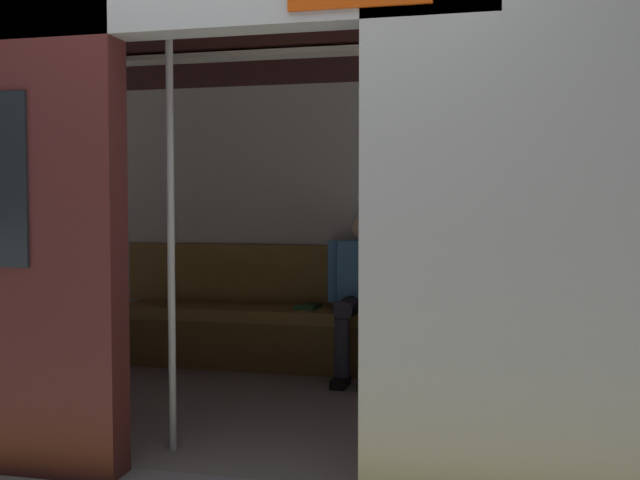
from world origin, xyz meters
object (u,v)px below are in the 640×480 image
bench_seat (340,325)px  person_seated (364,281)px  handbag (428,300)px  book (308,307)px  train_car (293,156)px  grab_pole_door (171,237)px

bench_seat → person_seated: 0.38m
person_seated → handbag: bearing=-167.7°
person_seated → book: person_seated is taller
person_seated → train_car: bearing=74.4°
bench_seat → person_seated: bearing=164.3°
book → grab_pole_door: bearing=87.4°
bench_seat → train_car: bearing=85.6°
bench_seat → person_seated: person_seated is taller
book → grab_pole_door: (0.22, 1.85, 0.58)m
handbag → book: 0.87m
bench_seat → handbag: 0.65m
book → bench_seat: bearing=173.5°
person_seated → book: size_ratio=5.35×
person_seated → grab_pole_door: size_ratio=0.56×
train_car → book: size_ratio=29.09×
train_car → person_seated: (-0.26, -0.95, -0.81)m
grab_pole_door → handbag: bearing=-120.6°
person_seated → handbag: 0.46m
train_car → book: 1.47m
person_seated → bench_seat: bearing=-15.7°
grab_pole_door → person_seated: bearing=-110.6°
bench_seat → person_seated: size_ratio=2.82×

